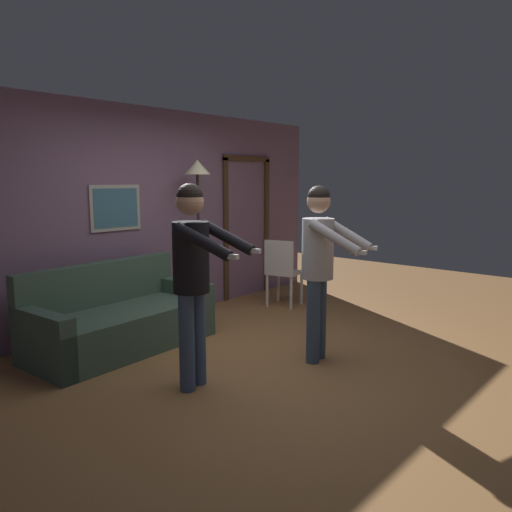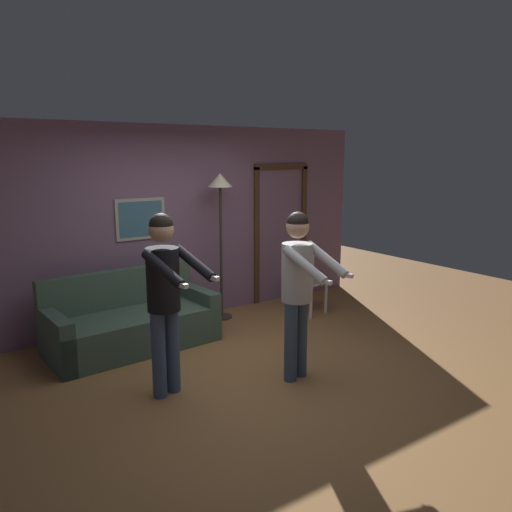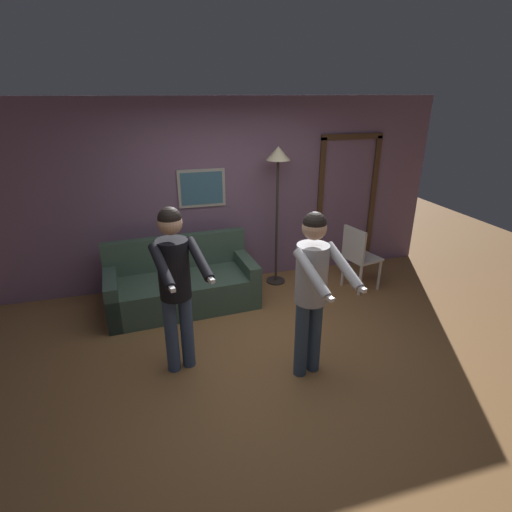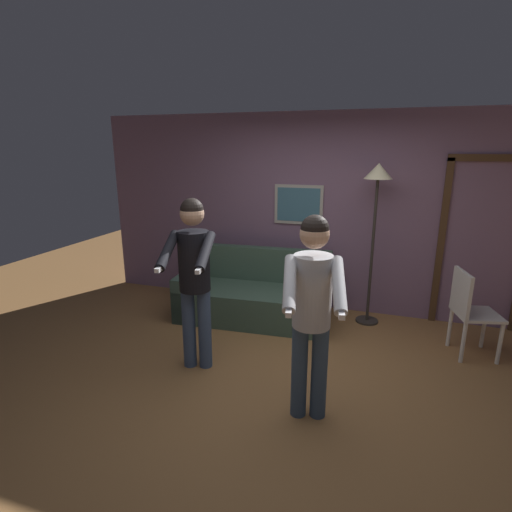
% 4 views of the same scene
% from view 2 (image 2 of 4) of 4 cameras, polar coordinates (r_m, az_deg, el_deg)
% --- Properties ---
extents(ground_plane, '(12.00, 12.00, 0.00)m').
position_cam_2_polar(ground_plane, '(5.29, -0.56, -13.19)').
color(ground_plane, olive).
extents(back_wall_assembly, '(6.40, 0.10, 2.60)m').
position_cam_2_polar(back_wall_assembly, '(6.69, -10.31, 3.47)').
color(back_wall_assembly, slate).
rests_on(back_wall_assembly, ground_plane).
extents(couch, '(1.95, 0.97, 0.87)m').
position_cam_2_polar(couch, '(6.04, -14.03, -7.55)').
color(couch, '#405847').
rests_on(couch, ground_plane).
extents(torchiere_lamp, '(0.33, 0.33, 1.98)m').
position_cam_2_polar(torchiere_lamp, '(6.64, -4.11, 6.54)').
color(torchiere_lamp, '#332D28').
rests_on(torchiere_lamp, ground_plane).
extents(person_standing_left, '(0.53, 0.73, 1.71)m').
position_cam_2_polar(person_standing_left, '(4.57, -10.40, -3.57)').
color(person_standing_left, '#3D5276').
rests_on(person_standing_left, ground_plane).
extents(person_standing_right, '(0.52, 0.70, 1.68)m').
position_cam_2_polar(person_standing_right, '(4.85, 4.85, -2.80)').
color(person_standing_right, '#39506A').
rests_on(person_standing_right, ground_plane).
extents(dining_chair_distant, '(0.51, 0.51, 0.93)m').
position_cam_2_polar(dining_chair_distant, '(6.98, 5.61, -2.52)').
color(dining_chair_distant, silver).
rests_on(dining_chair_distant, ground_plane).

